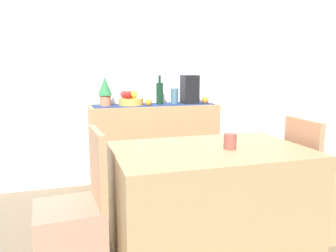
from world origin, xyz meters
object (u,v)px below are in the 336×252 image
(dining_table, at_px, (209,201))
(chair_by_corner, at_px, (317,200))
(chair_near_window, at_px, (73,234))
(fruit_bowl, at_px, (131,102))
(potted_plant, at_px, (105,90))
(coffee_cup, at_px, (230,141))
(wine_bottle, at_px, (160,93))
(sideboard_console, at_px, (154,146))
(ceramic_vase, at_px, (174,96))
(coffee_maker, at_px, (190,90))

(dining_table, relative_size, chair_by_corner, 1.41)
(chair_by_corner, bearing_deg, chair_near_window, 179.99)
(fruit_bowl, xyz_separation_m, potted_plant, (-0.26, 0.00, 0.12))
(potted_plant, bearing_deg, coffee_cup, -65.59)
(dining_table, bearing_deg, chair_near_window, 179.92)
(dining_table, distance_m, chair_near_window, 0.90)
(wine_bottle, bearing_deg, coffee_cup, -86.62)
(sideboard_console, distance_m, wine_bottle, 0.57)
(ceramic_vase, height_order, potted_plant, potted_plant)
(coffee_cup, bearing_deg, potted_plant, 114.41)
(fruit_bowl, relative_size, chair_by_corner, 0.28)
(wine_bottle, xyz_separation_m, ceramic_vase, (0.16, -0.00, -0.04))
(sideboard_console, xyz_separation_m, coffee_cup, (0.15, -1.43, 0.35))
(potted_plant, distance_m, chair_near_window, 1.63)
(wine_bottle, bearing_deg, chair_near_window, -123.95)
(wine_bottle, relative_size, potted_plant, 1.03)
(fruit_bowl, xyz_separation_m, coffee_cup, (0.39, -1.43, -0.14))
(wine_bottle, height_order, ceramic_vase, wine_bottle)
(chair_near_window, height_order, chair_by_corner, same)
(sideboard_console, bearing_deg, potted_plant, 180.00)
(chair_by_corner, bearing_deg, sideboard_console, 124.01)
(wine_bottle, distance_m, potted_plant, 0.57)
(coffee_maker, xyz_separation_m, chair_by_corner, (0.53, -1.38, -0.78))
(coffee_maker, xyz_separation_m, dining_table, (-0.37, -1.38, -0.67))
(dining_table, bearing_deg, sideboard_console, 91.35)
(coffee_cup, bearing_deg, chair_by_corner, 3.92)
(chair_near_window, bearing_deg, dining_table, -0.08)
(fruit_bowl, distance_m, dining_table, 1.51)
(coffee_maker, xyz_separation_m, ceramic_vase, (-0.17, 0.00, -0.07))
(coffee_cup, relative_size, chair_near_window, 0.11)
(sideboard_console, distance_m, fruit_bowl, 0.54)
(coffee_maker, bearing_deg, potted_plant, 180.00)
(coffee_maker, bearing_deg, ceramic_vase, 180.00)
(fruit_bowl, bearing_deg, chair_near_window, -114.32)
(ceramic_vase, bearing_deg, coffee_maker, 0.00)
(sideboard_console, height_order, chair_by_corner, chair_by_corner)
(ceramic_vase, distance_m, chair_by_corner, 1.70)
(fruit_bowl, height_order, potted_plant, potted_plant)
(coffee_maker, distance_m, coffee_cup, 1.48)
(wine_bottle, height_order, coffee_cup, wine_bottle)
(sideboard_console, bearing_deg, ceramic_vase, 0.00)
(sideboard_console, bearing_deg, wine_bottle, 0.00)
(wine_bottle, xyz_separation_m, potted_plant, (-0.57, -0.00, 0.04))
(fruit_bowl, bearing_deg, potted_plant, 180.00)
(sideboard_console, xyz_separation_m, dining_table, (0.03, -1.38, -0.07))
(fruit_bowl, bearing_deg, chair_by_corner, -49.61)
(wine_bottle, distance_m, ceramic_vase, 0.17)
(sideboard_console, height_order, ceramic_vase, ceramic_vase)
(potted_plant, xyz_separation_m, chair_near_window, (-0.36, -1.38, -0.79))
(fruit_bowl, xyz_separation_m, wine_bottle, (0.30, 0.00, 0.08))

